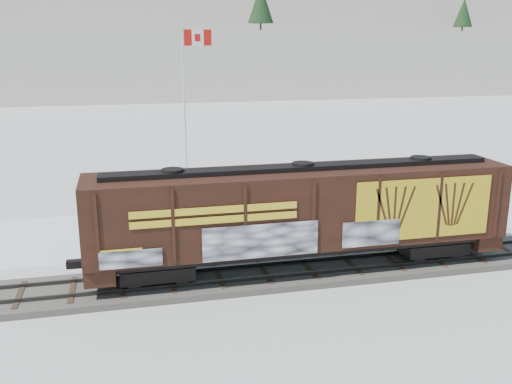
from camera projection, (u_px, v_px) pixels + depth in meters
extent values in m
plane|color=white|center=(265.00, 278.00, 24.81)|extent=(500.00, 500.00, 0.00)
cube|color=#59544C|center=(265.00, 275.00, 24.78)|extent=(50.00, 3.40, 0.28)
cube|color=#33302D|center=(269.00, 277.00, 24.04)|extent=(50.00, 0.10, 0.15)
cube|color=#33302D|center=(261.00, 264.00, 25.40)|extent=(50.00, 0.10, 0.15)
cube|color=white|center=(232.00, 226.00, 31.86)|extent=(40.00, 8.00, 0.03)
cube|color=white|center=(147.00, 63.00, 112.68)|extent=(360.00, 40.00, 12.00)
cube|color=white|center=(139.00, 34.00, 139.38)|extent=(360.00, 40.00, 24.00)
cube|color=white|center=(134.00, 17.00, 170.92)|extent=(360.00, 50.00, 35.00)
cone|color=black|center=(261.00, 3.00, 110.03)|extent=(5.04, 5.04, 7.38)
cone|color=black|center=(464.00, 13.00, 126.67)|extent=(4.20, 4.20, 6.15)
cube|color=black|center=(157.00, 268.00, 23.55)|extent=(3.00, 2.00, 0.90)
cube|color=black|center=(430.00, 244.00, 26.36)|extent=(3.00, 2.00, 0.90)
cylinder|color=black|center=(134.00, 278.00, 22.61)|extent=(0.90, 0.12, 0.90)
cube|color=black|center=(301.00, 244.00, 24.82)|extent=(18.18, 2.40, 0.25)
cube|color=black|center=(302.00, 206.00, 24.38)|extent=(18.18, 3.00, 3.22)
cube|color=black|center=(303.00, 167.00, 23.95)|extent=(16.72, 0.90, 0.20)
cube|color=gold|center=(424.00, 209.00, 24.03)|extent=(6.18, 0.03, 2.61)
cube|color=gold|center=(216.00, 215.00, 21.95)|extent=(6.54, 0.02, 0.70)
cube|color=silver|center=(261.00, 241.00, 22.65)|extent=(4.73, 0.03, 1.40)
cylinder|color=silver|center=(187.00, 194.00, 38.25)|extent=(0.90, 0.90, 0.20)
cylinder|color=silver|center=(185.00, 114.00, 36.89)|extent=(0.14, 0.14, 10.93)
cube|color=red|center=(188.00, 38.00, 35.76)|extent=(0.50, 0.07, 1.00)
cube|color=white|center=(197.00, 38.00, 35.89)|extent=(0.70, 0.09, 1.00)
cube|color=red|center=(208.00, 38.00, 36.04)|extent=(0.50, 0.07, 1.00)
imported|color=#A1A3A8|center=(133.00, 216.00, 31.28)|extent=(3.98, 1.73, 1.33)
imported|color=white|center=(320.00, 204.00, 33.44)|extent=(4.54, 3.12, 1.42)
imported|color=#212329|center=(350.00, 206.00, 32.95)|extent=(5.59, 3.04, 1.54)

